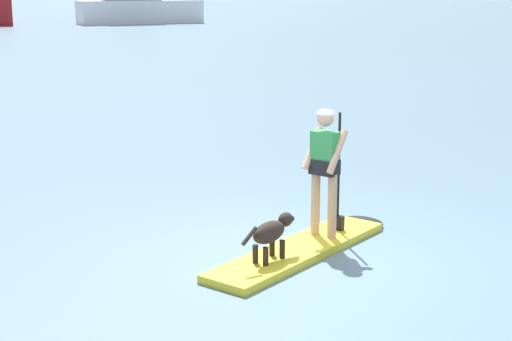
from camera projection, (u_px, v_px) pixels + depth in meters
The scene contains 5 objects.
ground_plane at pixel (298, 254), 10.24m from camera, with size 400.00×400.00×0.00m, color slate.
paddleboard at pixel (308, 246), 10.41m from camera, with size 3.40×1.78×0.10m.
person_paddler at pixel (325, 163), 10.45m from camera, with size 0.67×0.58×1.70m.
dog at pixel (271, 232), 9.69m from camera, with size 0.99×0.43×0.52m.
moored_boat_center at pixel (138, 7), 64.96m from camera, with size 10.23×4.55×4.12m.
Camera 1 is at (-5.70, -7.89, 3.40)m, focal length 56.47 mm.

